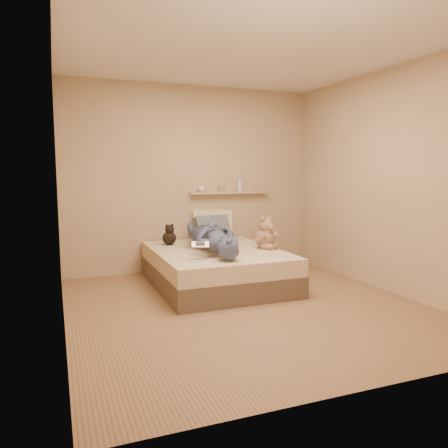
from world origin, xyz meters
name	(u,v)px	position (x,y,z in m)	size (l,w,h in m)	color
room	(247,183)	(0.00, 0.00, 1.30)	(3.80, 3.80, 3.80)	#936E4C
bed	(216,267)	(0.00, 0.93, 0.22)	(1.50, 1.90, 0.45)	brown
game_console	(200,244)	(-0.37, 0.41, 0.62)	(0.20, 0.13, 0.06)	#ABACB2
teddy_bear	(266,235)	(0.62, 0.79, 0.62)	(0.32, 0.34, 0.41)	#966F52
dark_plush	(169,236)	(-0.45, 1.47, 0.57)	(0.18, 0.18, 0.28)	black
pillow_cream	(213,225)	(0.26, 1.76, 0.65)	(0.55, 0.16, 0.40)	beige
pillow_grey	(212,228)	(0.20, 1.62, 0.62)	(0.50, 0.14, 0.34)	slate
person	(213,237)	(-0.07, 0.85, 0.63)	(0.54, 1.47, 0.35)	#425168
wall_shelf	(230,193)	(0.55, 1.84, 1.10)	(1.20, 0.12, 0.03)	tan
shelf_bottles	(224,187)	(0.46, 1.84, 1.19)	(0.96, 0.14, 0.20)	white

